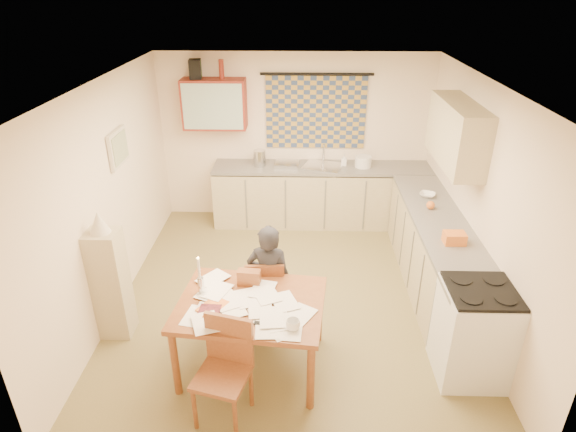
{
  "coord_description": "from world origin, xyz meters",
  "views": [
    {
      "loc": [
        0.08,
        -4.72,
        3.42
      ],
      "look_at": [
        -0.05,
        0.2,
        0.97
      ],
      "focal_mm": 30.0,
      "sensor_mm": 36.0,
      "label": 1
    }
  ],
  "objects_px": {
    "counter_right": "(437,259)",
    "person": "(269,281)",
    "chair_far": "(266,305)",
    "counter_back": "(324,195)",
    "dining_table": "(252,334)",
    "shelf_stand": "(111,284)",
    "stove": "(473,332)"
  },
  "relations": [
    {
      "from": "counter_right",
      "to": "person",
      "type": "height_order",
      "value": "person"
    },
    {
      "from": "chair_far",
      "to": "person",
      "type": "relative_size",
      "value": 0.69
    },
    {
      "from": "counter_back",
      "to": "dining_table",
      "type": "height_order",
      "value": "counter_back"
    },
    {
      "from": "counter_back",
      "to": "chair_far",
      "type": "relative_size",
      "value": 3.79
    },
    {
      "from": "counter_right",
      "to": "shelf_stand",
      "type": "height_order",
      "value": "shelf_stand"
    },
    {
      "from": "counter_right",
      "to": "stove",
      "type": "distance_m",
      "value": 1.33
    },
    {
      "from": "counter_back",
      "to": "counter_right",
      "type": "height_order",
      "value": "same"
    },
    {
      "from": "dining_table",
      "to": "shelf_stand",
      "type": "bearing_deg",
      "value": 169.31
    },
    {
      "from": "counter_right",
      "to": "shelf_stand",
      "type": "xyz_separation_m",
      "value": [
        -3.54,
        -0.84,
        0.15
      ]
    },
    {
      "from": "stove",
      "to": "dining_table",
      "type": "xyz_separation_m",
      "value": [
        -2.06,
        0.04,
        -0.1
      ]
    },
    {
      "from": "person",
      "to": "dining_table",
      "type": "bearing_deg",
      "value": 84.04
    },
    {
      "from": "counter_back",
      "to": "shelf_stand",
      "type": "xyz_separation_m",
      "value": [
        -2.29,
        -2.64,
        0.15
      ]
    },
    {
      "from": "counter_back",
      "to": "dining_table",
      "type": "bearing_deg",
      "value": -104.65
    },
    {
      "from": "counter_right",
      "to": "stove",
      "type": "height_order",
      "value": "stove"
    },
    {
      "from": "counter_back",
      "to": "person",
      "type": "relative_size",
      "value": 2.61
    },
    {
      "from": "counter_back",
      "to": "chair_far",
      "type": "xyz_separation_m",
      "value": [
        -0.72,
        -2.5,
        -0.18
      ]
    },
    {
      "from": "chair_far",
      "to": "shelf_stand",
      "type": "distance_m",
      "value": 1.61
    },
    {
      "from": "counter_back",
      "to": "counter_right",
      "type": "bearing_deg",
      "value": -55.23
    },
    {
      "from": "dining_table",
      "to": "chair_far",
      "type": "distance_m",
      "value": 0.61
    },
    {
      "from": "stove",
      "to": "chair_far",
      "type": "height_order",
      "value": "stove"
    },
    {
      "from": "stove",
      "to": "chair_far",
      "type": "distance_m",
      "value": 2.08
    },
    {
      "from": "counter_back",
      "to": "counter_right",
      "type": "xyz_separation_m",
      "value": [
        1.25,
        -1.8,
        -0.0
      ]
    },
    {
      "from": "counter_right",
      "to": "shelf_stand",
      "type": "bearing_deg",
      "value": -166.68
    },
    {
      "from": "stove",
      "to": "shelf_stand",
      "type": "bearing_deg",
      "value": 172.02
    },
    {
      "from": "stove",
      "to": "chair_far",
      "type": "relative_size",
      "value": 1.1
    },
    {
      "from": "dining_table",
      "to": "chair_far",
      "type": "xyz_separation_m",
      "value": [
        0.09,
        0.6,
        -0.11
      ]
    },
    {
      "from": "counter_back",
      "to": "person",
      "type": "xyz_separation_m",
      "value": [
        -0.67,
        -2.57,
        0.18
      ]
    },
    {
      "from": "chair_far",
      "to": "shelf_stand",
      "type": "relative_size",
      "value": 0.72
    },
    {
      "from": "person",
      "to": "chair_far",
      "type": "bearing_deg",
      "value": -47.51
    },
    {
      "from": "counter_right",
      "to": "dining_table",
      "type": "xyz_separation_m",
      "value": [
        -2.06,
        -1.29,
        -0.07
      ]
    },
    {
      "from": "shelf_stand",
      "to": "dining_table",
      "type": "bearing_deg",
      "value": -17.04
    },
    {
      "from": "chair_far",
      "to": "person",
      "type": "xyz_separation_m",
      "value": [
        0.05,
        -0.07,
        0.36
      ]
    }
  ]
}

